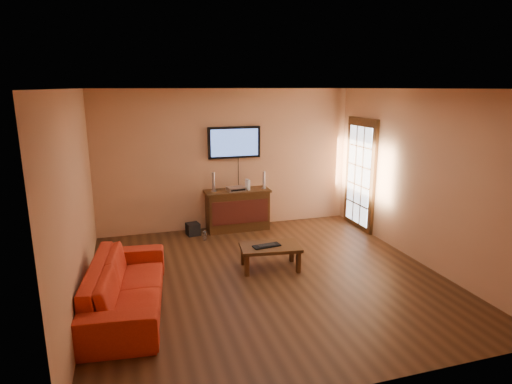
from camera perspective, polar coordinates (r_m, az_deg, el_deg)
name	(u,v)px	position (r m, az deg, el deg)	size (l,w,h in m)	color
ground_plane	(268,277)	(6.41, 1.55, -11.29)	(5.00, 5.00, 0.00)	#371E0F
room_walls	(255,157)	(6.49, -0.10, 4.65)	(5.00, 5.00, 5.00)	tan
french_door	(360,175)	(8.56, 13.69, 2.16)	(0.07, 1.02, 2.22)	#371E0C
media_console	(238,210)	(8.34, -2.48, -2.37)	(1.26, 0.48, 0.79)	#371E0C
television	(234,142)	(8.27, -2.92, 6.62)	(1.03, 0.08, 0.61)	black
coffee_table	(270,249)	(6.58, 1.90, -7.59)	(0.97, 0.65, 0.37)	#371E0C
sofa	(126,278)	(5.64, -16.94, -10.86)	(2.16, 0.63, 0.84)	red
speaker_left	(214,183)	(8.11, -5.68, 1.23)	(0.10, 0.10, 0.37)	silver
speaker_right	(264,181)	(8.33, 1.06, 1.53)	(0.09, 0.09, 0.34)	silver
av_receiver	(236,189)	(8.18, -2.68, 0.43)	(0.33, 0.24, 0.08)	silver
game_console	(248,184)	(8.25, -1.12, 1.01)	(0.04, 0.15, 0.20)	white
subwoofer	(193,229)	(8.19, -8.40, -4.91)	(0.23, 0.23, 0.23)	black
bottle	(204,236)	(7.88, -6.89, -5.80)	(0.07, 0.07, 0.19)	white
keyboard	(267,246)	(6.53, 1.43, -7.16)	(0.44, 0.21, 0.03)	black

